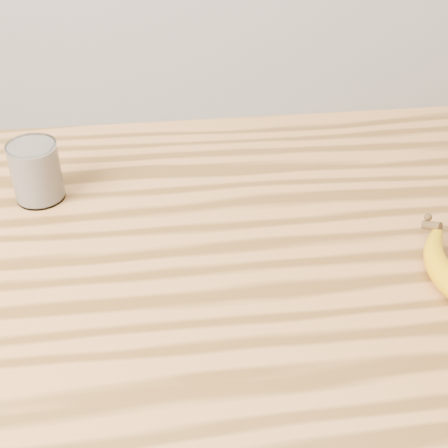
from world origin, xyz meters
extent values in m
cube|color=#B5763C|center=(0.00, 0.00, 0.88)|extent=(1.20, 0.80, 0.04)
cylinder|color=brown|center=(0.54, 0.34, 0.43)|extent=(0.06, 0.06, 0.86)
cylinder|color=white|center=(-0.26, 0.16, 0.95)|extent=(0.08, 0.08, 0.10)
torus|color=white|center=(-0.26, 0.16, 0.99)|extent=(0.08, 0.08, 0.00)
cylinder|color=beige|center=(-0.26, 0.16, 0.95)|extent=(0.07, 0.07, 0.09)
camera|label=1|loc=(-0.07, -0.70, 1.46)|focal=50.00mm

